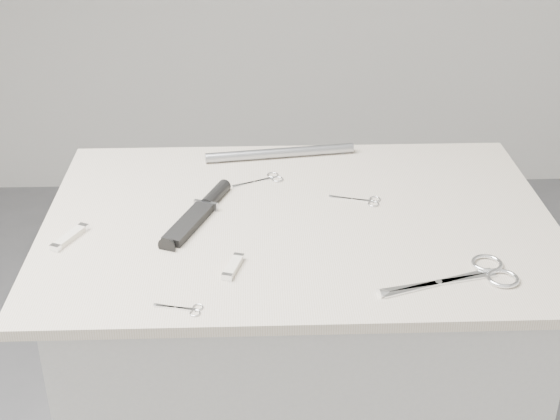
{
  "coord_description": "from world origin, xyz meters",
  "views": [
    {
      "loc": [
        -0.09,
        -1.34,
        1.66
      ],
      "look_at": [
        -0.04,
        0.03,
        0.92
      ],
      "focal_mm": 50.0,
      "sensor_mm": 36.0,
      "label": 1
    }
  ],
  "objects_px": {
    "large_shears": "(475,275)",
    "metal_rail": "(280,153)",
    "plinth": "(297,399)",
    "tiny_scissors": "(185,309)",
    "embroidery_scissors_b": "(364,200)",
    "sheathed_knife": "(201,210)",
    "pocket_knife_b": "(233,267)",
    "embroidery_scissors_a": "(266,179)",
    "pocket_knife_a": "(70,237)"
  },
  "relations": [
    {
      "from": "sheathed_knife",
      "to": "large_shears",
      "type": "bearing_deg",
      "value": -94.82
    },
    {
      "from": "large_shears",
      "to": "embroidery_scissors_a",
      "type": "relative_size",
      "value": 2.21
    },
    {
      "from": "large_shears",
      "to": "sheathed_knife",
      "type": "relative_size",
      "value": 1.0
    },
    {
      "from": "tiny_scissors",
      "to": "pocket_knife_b",
      "type": "xyz_separation_m",
      "value": [
        0.08,
        0.12,
        0.0
      ]
    },
    {
      "from": "embroidery_scissors_a",
      "to": "pocket_knife_b",
      "type": "height_order",
      "value": "pocket_knife_b"
    },
    {
      "from": "plinth",
      "to": "pocket_knife_b",
      "type": "distance_m",
      "value": 0.52
    },
    {
      "from": "pocket_knife_a",
      "to": "embroidery_scissors_b",
      "type": "bearing_deg",
      "value": -50.57
    },
    {
      "from": "pocket_knife_a",
      "to": "large_shears",
      "type": "bearing_deg",
      "value": -75.7
    },
    {
      "from": "large_shears",
      "to": "embroidery_scissors_b",
      "type": "height_order",
      "value": "large_shears"
    },
    {
      "from": "embroidery_scissors_a",
      "to": "pocket_knife_a",
      "type": "bearing_deg",
      "value": -171.87
    },
    {
      "from": "embroidery_scissors_a",
      "to": "pocket_knife_a",
      "type": "height_order",
      "value": "pocket_knife_a"
    },
    {
      "from": "embroidery_scissors_b",
      "to": "pocket_knife_b",
      "type": "relative_size",
      "value": 1.34
    },
    {
      "from": "plinth",
      "to": "pocket_knife_b",
      "type": "xyz_separation_m",
      "value": [
        -0.13,
        -0.18,
        0.47
      ]
    },
    {
      "from": "plinth",
      "to": "pocket_knife_a",
      "type": "xyz_separation_m",
      "value": [
        -0.43,
        -0.07,
        0.48
      ]
    },
    {
      "from": "pocket_knife_b",
      "to": "large_shears",
      "type": "bearing_deg",
      "value": -78.32
    },
    {
      "from": "sheathed_knife",
      "to": "pocket_knife_a",
      "type": "bearing_deg",
      "value": 132.91
    },
    {
      "from": "embroidery_scissors_a",
      "to": "sheathed_knife",
      "type": "distance_m",
      "value": 0.2
    },
    {
      "from": "metal_rail",
      "to": "pocket_knife_a",
      "type": "bearing_deg",
      "value": -138.82
    },
    {
      "from": "plinth",
      "to": "sheathed_knife",
      "type": "bearing_deg",
      "value": 173.59
    },
    {
      "from": "tiny_scissors",
      "to": "pocket_knife_b",
      "type": "relative_size",
      "value": 1.04
    },
    {
      "from": "tiny_scissors",
      "to": "pocket_knife_b",
      "type": "height_order",
      "value": "pocket_knife_b"
    },
    {
      "from": "embroidery_scissors_b",
      "to": "pocket_knife_a",
      "type": "height_order",
      "value": "pocket_knife_a"
    },
    {
      "from": "large_shears",
      "to": "embroidery_scissors_a",
      "type": "bearing_deg",
      "value": 115.98
    },
    {
      "from": "embroidery_scissors_a",
      "to": "tiny_scissors",
      "type": "height_order",
      "value": "same"
    },
    {
      "from": "plinth",
      "to": "tiny_scissors",
      "type": "distance_m",
      "value": 0.59
    },
    {
      "from": "large_shears",
      "to": "tiny_scissors",
      "type": "xyz_separation_m",
      "value": [
        -0.49,
        -0.08,
        -0.0
      ]
    },
    {
      "from": "pocket_knife_a",
      "to": "metal_rail",
      "type": "distance_m",
      "value": 0.54
    },
    {
      "from": "pocket_knife_b",
      "to": "embroidery_scissors_b",
      "type": "bearing_deg",
      "value": -29.7
    },
    {
      "from": "tiny_scissors",
      "to": "metal_rail",
      "type": "bearing_deg",
      "value": 86.74
    },
    {
      "from": "embroidery_scissors_a",
      "to": "pocket_knife_b",
      "type": "bearing_deg",
      "value": -124.98
    },
    {
      "from": "plinth",
      "to": "large_shears",
      "type": "distance_m",
      "value": 0.6
    },
    {
      "from": "tiny_scissors",
      "to": "large_shears",
      "type": "bearing_deg",
      "value": 22.49
    },
    {
      "from": "plinth",
      "to": "pocket_knife_b",
      "type": "height_order",
      "value": "pocket_knife_b"
    },
    {
      "from": "embroidery_scissors_b",
      "to": "sheathed_knife",
      "type": "bearing_deg",
      "value": -156.25
    },
    {
      "from": "large_shears",
      "to": "metal_rail",
      "type": "xyz_separation_m",
      "value": [
        -0.32,
        0.51,
        0.01
      ]
    },
    {
      "from": "embroidery_scissors_b",
      "to": "metal_rail",
      "type": "distance_m",
      "value": 0.27
    },
    {
      "from": "pocket_knife_b",
      "to": "pocket_knife_a",
      "type": "bearing_deg",
      "value": 86.66
    },
    {
      "from": "large_shears",
      "to": "metal_rail",
      "type": "distance_m",
      "value": 0.6
    },
    {
      "from": "plinth",
      "to": "sheathed_knife",
      "type": "relative_size",
      "value": 3.62
    },
    {
      "from": "large_shears",
      "to": "metal_rail",
      "type": "height_order",
      "value": "metal_rail"
    },
    {
      "from": "pocket_knife_a",
      "to": "pocket_knife_b",
      "type": "height_order",
      "value": "pocket_knife_a"
    },
    {
      "from": "metal_rail",
      "to": "large_shears",
      "type": "bearing_deg",
      "value": -57.78
    },
    {
      "from": "sheathed_knife",
      "to": "pocket_knife_b",
      "type": "relative_size",
      "value": 3.19
    },
    {
      "from": "metal_rail",
      "to": "sheathed_knife",
      "type": "bearing_deg",
      "value": -122.24
    },
    {
      "from": "large_shears",
      "to": "sheathed_knife",
      "type": "xyz_separation_m",
      "value": [
        -0.49,
        0.24,
        0.01
      ]
    },
    {
      "from": "embroidery_scissors_b",
      "to": "sheathed_knife",
      "type": "xyz_separation_m",
      "value": [
        -0.33,
        -0.04,
        0.01
      ]
    },
    {
      "from": "tiny_scissors",
      "to": "pocket_knife_a",
      "type": "bearing_deg",
      "value": 148.49
    },
    {
      "from": "pocket_knife_b",
      "to": "metal_rail",
      "type": "xyz_separation_m",
      "value": [
        0.1,
        0.47,
        0.01
      ]
    },
    {
      "from": "large_shears",
      "to": "embroidery_scissors_b",
      "type": "distance_m",
      "value": 0.33
    },
    {
      "from": "embroidery_scissors_a",
      "to": "metal_rail",
      "type": "xyz_separation_m",
      "value": [
        0.04,
        0.12,
        0.01
      ]
    }
  ]
}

